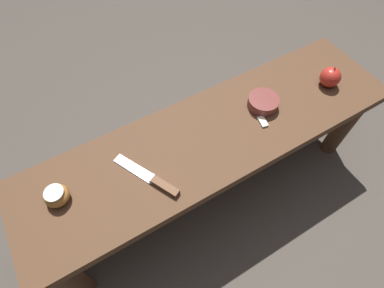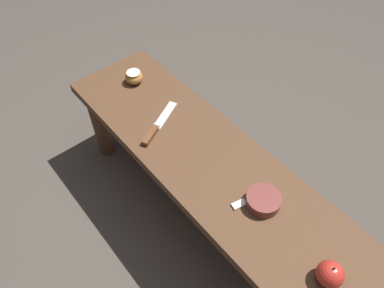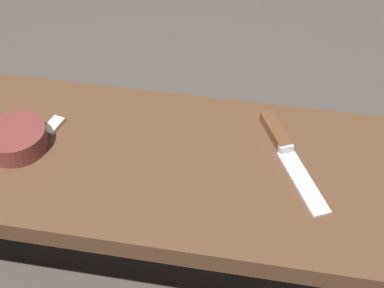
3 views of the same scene
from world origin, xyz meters
TOP-DOWN VIEW (x-y plane):
  - ground_plane at (0.00, 0.00)m, footprint 8.00×8.00m
  - wooden_bench at (0.00, 0.00)m, footprint 1.38×0.37m
  - knife at (-0.25, -0.06)m, footprint 0.13×0.23m
  - apple_slice_near_knife at (0.17, -0.05)m, footprint 0.03×0.05m
  - bowl at (0.22, 0.01)m, footprint 0.11×0.11m

SIDE VIEW (x-z plane):
  - ground_plane at x=0.00m, z-range 0.00..0.00m
  - wooden_bench at x=0.00m, z-range 0.13..0.56m
  - apple_slice_near_knife at x=0.17m, z-range 0.43..0.44m
  - knife at x=-0.25m, z-range 0.43..0.45m
  - bowl at x=0.22m, z-range 0.43..0.47m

